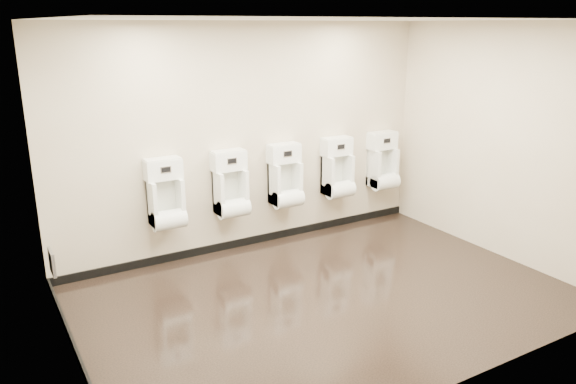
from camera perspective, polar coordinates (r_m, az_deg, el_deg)
name	(u,v)px	position (r m, az deg, el deg)	size (l,w,h in m)	color
ground	(327,297)	(6.02, 3.97, -10.63)	(5.00, 3.50, 0.00)	black
ceiling	(333,19)	(5.35, 4.59, 17.08)	(5.00, 3.50, 0.00)	silver
back_wall	(250,138)	(6.99, -3.92, 5.46)	(5.00, 0.02, 2.80)	#C0B298
front_wall	(467,220)	(4.26, 17.71, -2.76)	(5.00, 0.02, 2.80)	#C0B298
left_wall	(60,210)	(4.63, -22.17, -1.66)	(0.02, 3.50, 2.80)	#C0B298
right_wall	(502,142)	(7.21, 20.93, 4.73)	(0.02, 3.50, 2.80)	#C0B298
tile_overlay_left	(61,209)	(4.63, -22.10, -1.66)	(0.01, 3.50, 2.80)	white
skirting_back	(252,240)	(7.37, -3.67, -4.91)	(5.00, 0.02, 0.10)	black
skirting_left	(80,362)	(5.19, -20.34, -15.93)	(0.02, 3.50, 0.10)	black
access_panel	(52,262)	(6.06, -22.85, -6.59)	(0.04, 0.25, 0.25)	#9E9EA3
urinal_0	(166,199)	(6.58, -12.27, -0.71)	(0.43, 0.32, 0.80)	white
urinal_1	(231,189)	(6.86, -5.83, 0.31)	(0.43, 0.32, 0.80)	white
urinal_2	(286,180)	(7.20, -0.25, 1.19)	(0.43, 0.32, 0.80)	white
urinal_3	(338,172)	(7.63, 5.08, 2.02)	(0.43, 0.32, 0.80)	white
urinal_4	(383,165)	(8.10, 9.63, 2.71)	(0.43, 0.32, 0.80)	white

